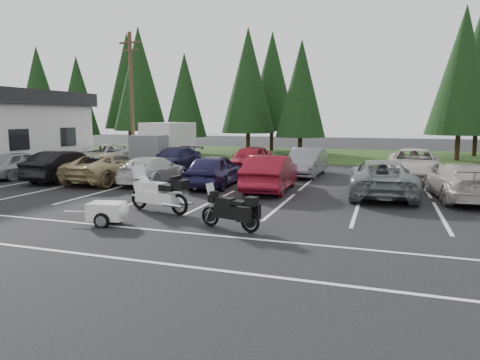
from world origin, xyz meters
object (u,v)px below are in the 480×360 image
car_near_4 (215,170)px  car_far_3 (306,162)px  box_truck (162,144)px  car_far_0 (102,156)px  adventure_motorcycle (230,207)px  car_near_1 (65,166)px  utility_pole (132,96)px  car_near_5 (271,173)px  cargo_trailer (107,213)px  car_near_2 (111,167)px  car_near_6 (381,178)px  car_far_2 (250,159)px  car_far_4 (414,164)px  car_near_7 (462,181)px  touring_motorcycle (158,189)px  car_near_3 (153,170)px  car_near_0 (21,164)px  car_far_1 (174,159)px

car_near_4 → car_far_3: (3.46, 5.10, -0.00)m
box_truck → car_far_3: size_ratio=1.20×
car_far_0 → adventure_motorcycle: 18.21m
car_near_1 → car_far_3: car_near_1 is taller
box_truck → car_near_4: 10.75m
utility_pole → car_near_5: (12.00, -7.82, -3.90)m
car_far_0 → cargo_trailer: 16.19m
car_near_2 → car_far_3: car_far_3 is taller
car_near_1 → car_near_6: (15.51, 0.56, -0.01)m
car_far_2 → adventure_motorcycle: (3.44, -13.01, -0.12)m
car_far_4 → cargo_trailer: car_far_4 is taller
utility_pole → box_truck: size_ratio=1.61×
box_truck → car_near_7: box_truck is taller
box_truck → touring_motorcycle: box_truck is taller
car_near_6 → utility_pole: bearing=-28.0°
car_near_3 → cargo_trailer: (2.89, -7.78, -0.32)m
car_near_0 → car_far_4: bearing=-158.9°
car_near_0 → car_far_0: 5.70m
car_near_4 → box_truck: bearing=-50.7°
car_near_3 → car_near_4: size_ratio=1.02×
car_near_2 → car_near_5: 8.35m
car_far_1 → car_near_7: bearing=-15.1°
utility_pole → car_far_0: utility_pole is taller
car_near_7 → adventure_motorcycle: (-7.11, -7.22, -0.07)m
car_near_2 → car_near_4: 5.54m
car_near_1 → cargo_trailer: (7.70, -7.21, -0.43)m
car_near_6 → car_far_4: car_far_4 is taller
utility_pole → car_far_3: size_ratio=1.93×
car_near_4 → adventure_motorcycle: (3.39, -7.25, -0.10)m
car_near_1 → car_near_4: bearing=-175.8°
car_near_7 → car_far_2: bearing=-34.7°
car_near_2 → car_far_2: size_ratio=1.15×
car_near_1 → cargo_trailer: bearing=136.2°
car_far_1 → car_far_2: 4.78m
utility_pole → car_near_5: 14.84m
car_near_4 → car_far_2: (-0.04, 5.76, 0.02)m
car_far_2 → cargo_trailer: size_ratio=3.09×
touring_motorcycle → box_truck: bearing=132.7°
car_near_2 → car_near_4: car_near_4 is taller
car_near_2 → car_near_7: (16.03, 0.31, -0.00)m
box_truck → touring_motorcycle: 15.72m
box_truck → car_far_0: box_truck is taller
car_far_4 → touring_motorcycle: (-8.77, -11.38, -0.01)m
car_far_2 → adventure_motorcycle: car_far_2 is taller
car_far_1 → cargo_trailer: bearing=-67.6°
car_near_4 → touring_motorcycle: bearing=90.1°
adventure_motorcycle → car_near_3: bearing=146.3°
car_near_7 → utility_pole: bearing=-26.9°
adventure_motorcycle → cargo_trailer: bearing=-156.6°
car_far_4 → car_near_4: bearing=-145.9°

